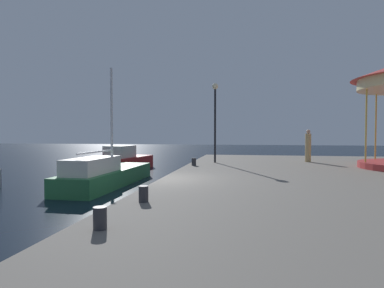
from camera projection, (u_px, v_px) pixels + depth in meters
The scene contains 8 objects.
ground_plane at pixel (161, 199), 11.98m from camera, with size 120.00×120.00×0.00m, color black.
sailboat_green at pixel (106, 174), 14.94m from camera, with size 1.96×7.16×5.74m.
motorboat_red at pixel (125, 161), 21.73m from camera, with size 2.65×4.65×1.70m.
lamp_post_mid_promenade at pixel (215, 109), 18.40m from camera, with size 0.36×0.36×4.65m.
bollard_south at pixel (100, 218), 5.57m from camera, with size 0.24×0.24×0.40m, color #2D2D33.
bollard_center at pixel (144, 194), 7.81m from camera, with size 0.24×0.24×0.40m, color #2D2D33.
bollard_north at pixel (194, 162), 16.76m from camera, with size 0.24×0.24×0.40m, color #2D2D33.
person_far_corner at pixel (308, 147), 18.92m from camera, with size 0.34×0.34×1.95m.
Camera 1 is at (3.19, -11.54, 2.50)m, focal length 29.44 mm.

